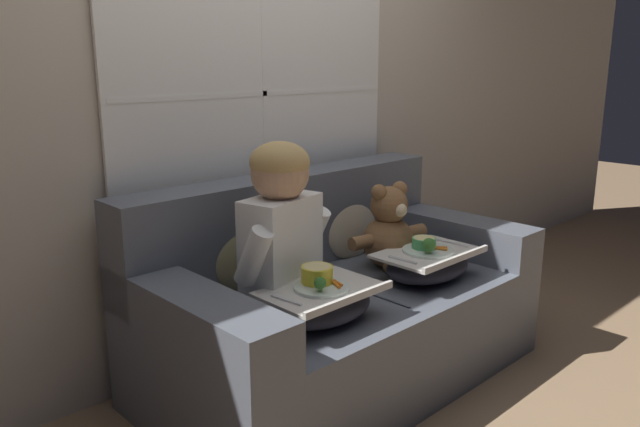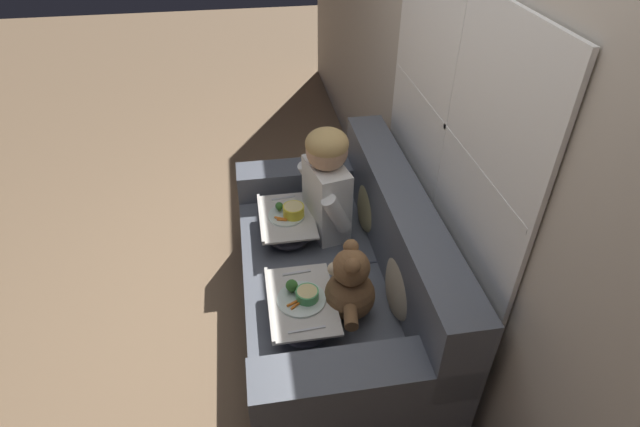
{
  "view_description": "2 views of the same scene",
  "coord_description": "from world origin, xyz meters",
  "px_view_note": "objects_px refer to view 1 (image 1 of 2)",
  "views": [
    {
      "loc": [
        -1.87,
        -1.8,
        1.42
      ],
      "look_at": [
        -0.11,
        0.04,
        0.78
      ],
      "focal_mm": 35.0,
      "sensor_mm": 36.0,
      "label": 1
    },
    {
      "loc": [
        1.97,
        -0.38,
        2.33
      ],
      "look_at": [
        -0.09,
        -0.05,
        0.75
      ],
      "focal_mm": 28.0,
      "sensor_mm": 36.0,
      "label": 2
    }
  ],
  "objects_px": {
    "couch": "(333,306)",
    "lap_tray_teddy": "(428,263)",
    "throw_pillow_behind_child": "(241,247)",
    "lap_tray_child": "(322,302)",
    "throw_pillow_behind_teddy": "(348,220)",
    "child_figure": "(281,217)",
    "teddy_bear": "(389,232)"
  },
  "relations": [
    {
      "from": "couch",
      "to": "teddy_bear",
      "type": "relative_size",
      "value": 4.0
    },
    {
      "from": "child_figure",
      "to": "throw_pillow_behind_child",
      "type": "bearing_deg",
      "value": 90.05
    },
    {
      "from": "lap_tray_teddy",
      "to": "couch",
      "type": "bearing_deg",
      "value": 140.94
    },
    {
      "from": "lap_tray_teddy",
      "to": "throw_pillow_behind_child",
      "type": "bearing_deg",
      "value": 143.11
    },
    {
      "from": "child_figure",
      "to": "lap_tray_child",
      "type": "xyz_separation_m",
      "value": [
        0.0,
        -0.23,
        -0.29
      ]
    },
    {
      "from": "throw_pillow_behind_child",
      "to": "teddy_bear",
      "type": "height_order",
      "value": "teddy_bear"
    },
    {
      "from": "throw_pillow_behind_child",
      "to": "child_figure",
      "type": "relative_size",
      "value": 0.59
    },
    {
      "from": "child_figure",
      "to": "teddy_bear",
      "type": "relative_size",
      "value": 1.5
    },
    {
      "from": "couch",
      "to": "throw_pillow_behind_child",
      "type": "xyz_separation_m",
      "value": [
        -0.33,
        0.23,
        0.3
      ]
    },
    {
      "from": "throw_pillow_behind_child",
      "to": "couch",
      "type": "bearing_deg",
      "value": -34.59
    },
    {
      "from": "couch",
      "to": "lap_tray_teddy",
      "type": "height_order",
      "value": "couch"
    },
    {
      "from": "couch",
      "to": "lap_tray_child",
      "type": "relative_size",
      "value": 3.9
    },
    {
      "from": "throw_pillow_behind_child",
      "to": "throw_pillow_behind_teddy",
      "type": "bearing_deg",
      "value": 0.0
    },
    {
      "from": "lap_tray_child",
      "to": "lap_tray_teddy",
      "type": "height_order",
      "value": "lap_tray_teddy"
    },
    {
      "from": "throw_pillow_behind_child",
      "to": "child_figure",
      "type": "distance_m",
      "value": 0.33
    },
    {
      "from": "couch",
      "to": "child_figure",
      "type": "height_order",
      "value": "child_figure"
    },
    {
      "from": "couch",
      "to": "lap_tray_child",
      "type": "height_order",
      "value": "couch"
    },
    {
      "from": "throw_pillow_behind_teddy",
      "to": "child_figure",
      "type": "xyz_separation_m",
      "value": [
        -0.67,
        -0.27,
        0.19
      ]
    },
    {
      "from": "couch",
      "to": "lap_tray_child",
      "type": "distance_m",
      "value": 0.47
    },
    {
      "from": "child_figure",
      "to": "throw_pillow_behind_teddy",
      "type": "bearing_deg",
      "value": 21.78
    },
    {
      "from": "throw_pillow_behind_teddy",
      "to": "lap_tray_child",
      "type": "xyz_separation_m",
      "value": [
        -0.67,
        -0.5,
        -0.11
      ]
    },
    {
      "from": "couch",
      "to": "child_figure",
      "type": "relative_size",
      "value": 2.67
    },
    {
      "from": "teddy_bear",
      "to": "lap_tray_teddy",
      "type": "bearing_deg",
      "value": -89.9
    },
    {
      "from": "teddy_bear",
      "to": "lap_tray_teddy",
      "type": "xyz_separation_m",
      "value": [
        0.0,
        -0.23,
        -0.1
      ]
    },
    {
      "from": "couch",
      "to": "lap_tray_teddy",
      "type": "xyz_separation_m",
      "value": [
        0.33,
        -0.27,
        0.19
      ]
    },
    {
      "from": "child_figure",
      "to": "lap_tray_child",
      "type": "bearing_deg",
      "value": -89.94
    },
    {
      "from": "couch",
      "to": "teddy_bear",
      "type": "bearing_deg",
      "value": -7.0
    },
    {
      "from": "throw_pillow_behind_teddy",
      "to": "lap_tray_child",
      "type": "relative_size",
      "value": 0.89
    },
    {
      "from": "throw_pillow_behind_child",
      "to": "teddy_bear",
      "type": "relative_size",
      "value": 0.88
    },
    {
      "from": "teddy_bear",
      "to": "lap_tray_child",
      "type": "bearing_deg",
      "value": -161.11
    },
    {
      "from": "throw_pillow_behind_child",
      "to": "lap_tray_child",
      "type": "relative_size",
      "value": 0.86
    },
    {
      "from": "lap_tray_child",
      "to": "lap_tray_teddy",
      "type": "xyz_separation_m",
      "value": [
        0.67,
        -0.0,
        -0.0
      ]
    }
  ]
}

